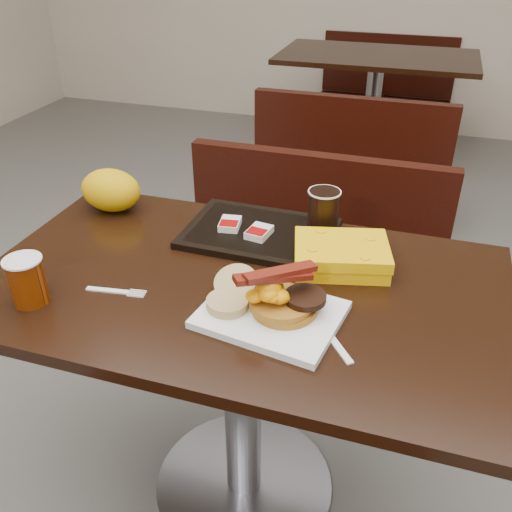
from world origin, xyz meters
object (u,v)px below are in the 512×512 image
(bench_near_n, at_px, (304,267))
(coffee_cup_far, at_px, (323,210))
(paper_bag, at_px, (111,190))
(clamshell, at_px, (341,255))
(hashbrown_sleeve_right, at_px, (259,232))
(pancake_stack, at_px, (285,304))
(tray, at_px, (260,233))
(table_near, at_px, (243,398))
(platter, at_px, (271,315))
(hashbrown_sleeve_left, at_px, (230,224))
(table_far, at_px, (371,114))
(coffee_cup_near, at_px, (27,281))
(bench_far_s, at_px, (354,154))
(fork, at_px, (108,290))
(knife, at_px, (330,336))
(bench_far_n, at_px, (383,89))

(bench_near_n, distance_m, coffee_cup_far, 0.65)
(bench_near_n, bearing_deg, paper_bag, -135.26)
(bench_near_n, height_order, clamshell, clamshell)
(hashbrown_sleeve_right, relative_size, coffee_cup_far, 0.66)
(pancake_stack, bearing_deg, tray, 115.79)
(coffee_cup_far, height_order, clamshell, coffee_cup_far)
(table_near, bearing_deg, platter, -46.34)
(table_near, relative_size, platter, 4.28)
(hashbrown_sleeve_left, bearing_deg, table_far, 79.11)
(coffee_cup_near, xyz_separation_m, hashbrown_sleeve_right, (0.39, 0.40, -0.03))
(bench_near_n, bearing_deg, tray, -92.42)
(bench_near_n, relative_size, bench_far_s, 1.00)
(pancake_stack, height_order, fork, pancake_stack)
(hashbrown_sleeve_left, height_order, hashbrown_sleeve_right, same)
(bench_near_n, height_order, knife, knife)
(coffee_cup_near, bearing_deg, hashbrown_sleeve_left, 53.46)
(fork, bearing_deg, bench_far_s, 74.64)
(hashbrown_sleeve_left, bearing_deg, knife, -53.90)
(bench_near_n, xyz_separation_m, platter, (0.10, -0.81, 0.40))
(table_near, xyz_separation_m, hashbrown_sleeve_left, (-0.10, 0.21, 0.40))
(platter, height_order, tray, tray)
(table_near, bearing_deg, paper_bag, 152.97)
(pancake_stack, xyz_separation_m, coffee_cup_far, (0.00, 0.36, 0.04))
(knife, bearing_deg, bench_far_n, 146.25)
(table_far, relative_size, coffee_cup_far, 11.07)
(platter, height_order, clamshell, clamshell)
(knife, bearing_deg, clamshell, 148.25)
(bench_far_n, distance_m, knife, 3.46)
(coffee_cup_near, xyz_separation_m, knife, (0.64, 0.08, -0.05))
(paper_bag, bearing_deg, bench_far_n, 81.34)
(bench_far_s, xyz_separation_m, hashbrown_sleeve_right, (-0.01, -1.71, 0.42))
(bench_far_s, xyz_separation_m, coffee_cup_near, (-0.41, -2.11, 0.44))
(pancake_stack, relative_size, knife, 0.80)
(bench_far_s, relative_size, platter, 3.57)
(coffee_cup_far, bearing_deg, tray, -160.23)
(hashbrown_sleeve_left, xyz_separation_m, clamshell, (0.31, -0.07, 0.00))
(table_near, relative_size, knife, 7.03)
(coffee_cup_near, xyz_separation_m, tray, (0.39, 0.42, -0.04))
(bench_far_n, xyz_separation_m, knife, (0.23, -3.43, 0.39))
(table_far, bearing_deg, fork, -95.67)
(table_near, bearing_deg, bench_near_n, 90.00)
(hashbrown_sleeve_right, height_order, clamshell, clamshell)
(table_far, relative_size, bench_far_s, 1.20)
(tray, bearing_deg, table_far, 90.68)
(clamshell, bearing_deg, tray, 146.80)
(bench_near_n, xyz_separation_m, table_far, (0.00, 1.90, 0.02))
(pancake_stack, xyz_separation_m, hashbrown_sleeve_left, (-0.23, 0.30, -0.00))
(tray, distance_m, coffee_cup_far, 0.17)
(bench_far_n, bearing_deg, pancake_stack, -87.82)
(hashbrown_sleeve_right, bearing_deg, coffee_cup_near, -126.34)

